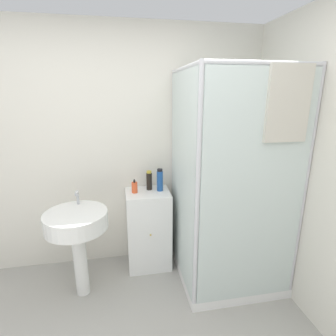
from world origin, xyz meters
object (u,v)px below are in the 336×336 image
at_px(shampoo_bottle_tall_black, 149,181).
at_px(sink, 77,228).
at_px(shampoo_bottle_blue, 160,180).
at_px(soap_dispenser, 135,187).

bearing_deg(shampoo_bottle_tall_black, sink, -150.52).
distance_m(sink, shampoo_bottle_blue, 0.91).
distance_m(soap_dispenser, shampoo_bottle_tall_black, 0.17).
relative_size(sink, soap_dispenser, 6.79).
bearing_deg(soap_dispenser, sink, -148.27).
height_order(sink, shampoo_bottle_tall_black, shampoo_bottle_tall_black).
height_order(shampoo_bottle_tall_black, shampoo_bottle_blue, shampoo_bottle_blue).
bearing_deg(shampoo_bottle_tall_black, soap_dispenser, -158.92).
bearing_deg(sink, shampoo_bottle_blue, 23.00).
distance_m(sink, soap_dispenser, 0.67).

